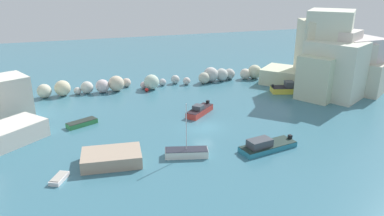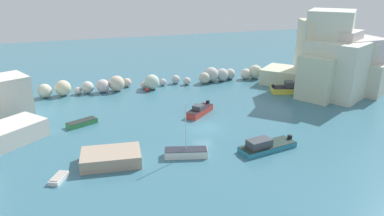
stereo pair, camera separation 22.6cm
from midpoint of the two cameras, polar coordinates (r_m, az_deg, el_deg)
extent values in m
plane|color=#3A6F82|center=(48.90, 1.78, -3.05)|extent=(160.00, 160.00, 0.00)
cube|color=silver|center=(56.76, -27.12, 1.32)|extent=(7.29, 7.10, 6.19)
cube|color=silver|center=(49.52, -26.45, -3.51)|extent=(8.71, 8.36, 2.28)
cube|color=beige|center=(74.37, 20.73, 7.03)|extent=(9.72, 9.05, 8.28)
cube|color=beige|center=(67.78, 20.23, 8.32)|extent=(10.45, 10.48, 13.76)
cube|color=beige|center=(68.49, 18.71, 7.81)|extent=(8.27, 9.42, 11.92)
cube|color=beige|center=(70.94, 14.48, 4.84)|extent=(10.87, 11.00, 2.83)
cube|color=beige|center=(67.17, 20.73, 6.84)|extent=(8.65, 9.39, 10.72)
cube|color=silver|center=(69.22, 23.85, 6.19)|extent=(8.02, 7.05, 9.33)
cube|color=beige|center=(69.92, 25.18, 4.47)|extent=(9.33, 9.16, 5.46)
cube|color=beige|center=(64.32, 21.17, 5.55)|extent=(9.94, 10.73, 9.21)
cube|color=beige|center=(67.12, 22.91, 5.65)|extent=(8.24, 5.65, 8.70)
cube|color=beige|center=(64.28, 19.57, 4.78)|extent=(10.38, 9.13, 7.14)
sphere|color=beige|center=(65.26, -22.13, 2.47)|extent=(2.32, 2.32, 2.32)
sphere|color=beige|center=(65.30, -19.62, 2.94)|extent=(2.62, 2.62, 2.62)
sphere|color=beige|center=(65.33, -17.50, 2.56)|extent=(1.26, 1.26, 1.26)
sphere|color=beige|center=(65.41, -16.14, 3.10)|extent=(2.10, 2.10, 2.10)
sphere|color=beige|center=(65.15, -13.88, 3.34)|extent=(2.31, 2.31, 2.31)
sphere|color=beige|center=(65.45, -11.81, 3.76)|extent=(2.71, 2.71, 2.71)
sphere|color=beige|center=(67.74, -10.26, 3.92)|extent=(1.60, 1.60, 1.60)
sphere|color=beige|center=(66.23, -7.62, 3.56)|extent=(1.27, 1.27, 1.27)
sphere|color=beige|center=(65.49, -6.43, 4.05)|extent=(2.66, 2.66, 2.66)
sphere|color=#BAB9BD|center=(67.72, -4.70, 4.04)|extent=(1.31, 1.31, 1.31)
sphere|color=#BABFBC|center=(68.82, -2.72, 4.48)|extent=(1.61, 1.61, 1.61)
sphere|color=beige|center=(68.05, -0.94, 4.23)|extent=(1.40, 1.40, 1.40)
sphere|color=beige|center=(68.72, 1.80, 4.69)|extent=(2.13, 2.13, 2.13)
sphere|color=beige|center=(69.98, 2.86, 5.24)|extent=(2.80, 2.80, 2.80)
sphere|color=silver|center=(70.77, 4.54, 5.20)|extent=(2.41, 2.41, 2.41)
sphere|color=#BBB9B4|center=(72.13, 5.76, 5.31)|extent=(2.08, 2.08, 2.08)
sphere|color=beige|center=(72.54, 8.22, 5.28)|extent=(2.06, 2.06, 2.06)
sphere|color=beige|center=(73.19, 9.65, 5.59)|extent=(2.70, 2.70, 2.70)
cube|color=tan|center=(40.53, -12.57, -7.57)|extent=(6.68, 4.70, 1.36)
sphere|color=red|center=(64.42, -7.17, 2.83)|extent=(0.67, 0.67, 0.67)
cube|color=yellow|center=(65.40, 14.17, 2.76)|extent=(5.15, 3.60, 0.96)
cube|color=black|center=(65.26, 14.21, 3.19)|extent=(5.05, 3.53, 0.06)
cube|color=#3F444C|center=(65.31, 14.81, 3.59)|extent=(1.82, 2.08, 1.02)
cube|color=black|center=(64.62, 12.36, 3.38)|extent=(0.47, 0.52, 0.50)
cube|color=#348647|center=(51.70, -16.89, -2.28)|extent=(4.27, 3.07, 0.60)
cube|color=#242D28|center=(51.59, -16.92, -1.94)|extent=(4.19, 3.01, 0.06)
cube|color=teal|center=(43.66, 11.59, -5.96)|extent=(7.27, 3.46, 0.61)
cube|color=#1C2E29|center=(43.52, 11.62, -5.57)|extent=(7.12, 3.39, 0.06)
cube|color=#3F444C|center=(42.59, 10.35, -5.41)|extent=(3.00, 2.07, 0.94)
cube|color=black|center=(45.51, 14.89, -4.38)|extent=(0.43, 0.50, 0.50)
cube|color=white|center=(41.15, -1.03, -7.02)|extent=(5.03, 2.74, 0.83)
cube|color=#252834|center=(40.95, -1.03, -6.46)|extent=(4.93, 2.69, 0.06)
cylinder|color=silver|center=(39.84, -1.05, -2.99)|extent=(0.10, 0.10, 5.44)
cube|color=white|center=(39.06, -20.13, -10.28)|extent=(2.02, 2.60, 0.42)
cube|color=#ADA89E|center=(38.94, -20.18, -9.96)|extent=(1.72, 2.21, 0.08)
cube|color=#BE382F|center=(53.44, 1.08, -0.52)|extent=(5.17, 4.91, 0.84)
cube|color=black|center=(53.29, 1.08, -0.07)|extent=(5.07, 4.81, 0.06)
cube|color=#3F444C|center=(52.81, 0.85, 0.10)|extent=(1.91, 1.90, 0.67)
cube|color=black|center=(55.36, 2.35, 0.93)|extent=(0.56, 0.57, 0.50)
camera|label=1|loc=(0.11, -90.12, -0.04)|focal=34.23mm
camera|label=2|loc=(0.11, 89.88, 0.04)|focal=34.23mm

